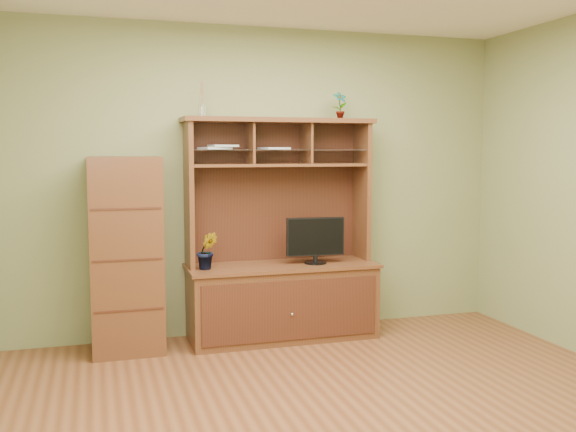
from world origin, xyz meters
name	(u,v)px	position (x,y,z in m)	size (l,w,h in m)	color
room	(347,197)	(0.00, 0.00, 1.35)	(4.54, 4.04, 2.74)	#5C321A
media_hutch	(281,278)	(0.10, 1.73, 0.52)	(1.66, 0.61, 1.90)	#4E2816
monitor	(315,239)	(0.38, 1.65, 0.86)	(0.50, 0.19, 0.40)	black
orchid_plant	(207,251)	(-0.56, 1.65, 0.81)	(0.17, 0.14, 0.31)	#275A1E
top_plant	(340,105)	(0.66, 1.80, 2.02)	(0.13, 0.09, 0.24)	#336B25
reed_diffuser	(202,103)	(-0.56, 1.80, 2.02)	(0.06, 0.06, 0.30)	silver
magazines	(237,148)	(-0.27, 1.80, 1.65)	(0.79, 0.25, 0.04)	#B3B4B9
side_cabinet	(126,255)	(-1.20, 1.73, 0.79)	(0.56, 0.51, 1.58)	#4E2816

